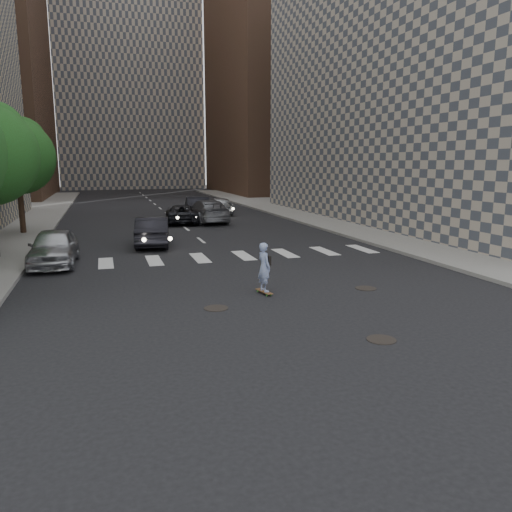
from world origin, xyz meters
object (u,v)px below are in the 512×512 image
Objects in this scene: traffic_car_a at (153,231)px; traffic_car_d at (219,206)px; skateboarder at (264,267)px; traffic_car_e at (197,207)px; silver_sedan at (54,247)px; tree_c at (18,154)px; traffic_car_c at (182,214)px; traffic_car_b at (207,211)px.

traffic_car_a is 15.53m from traffic_car_d.
skateboarder is 23.59m from traffic_car_e.
skateboarder is 9.66m from silver_sedan.
traffic_car_e is at bearing -102.66° from traffic_car_a.
traffic_car_c is at bearing 15.99° from tree_c.
traffic_car_b reaches higher than traffic_car_a.
traffic_car_e reaches higher than traffic_car_d.
skateboarder is at bearing 80.77° from traffic_car_d.
traffic_car_b is 5.44m from traffic_car_d.
traffic_car_c is at bearing -1.39° from traffic_car_b.
traffic_car_d reaches higher than traffic_car_c.
traffic_car_a is (4.34, 3.81, -0.01)m from silver_sedan.
tree_c reaches higher than traffic_car_e.
traffic_car_d is (2.03, 5.04, -0.07)m from traffic_car_b.
traffic_car_c is (-1.79, -0.11, -0.15)m from traffic_car_b.
tree_c is 13.79m from traffic_car_e.
traffic_car_d is 2.34m from traffic_car_e.
traffic_car_d is (13.43, 7.90, -3.92)m from tree_c.
traffic_car_d is (4.14, 24.68, -0.15)m from skateboarder.
traffic_car_d is at bearing -116.83° from traffic_car_b.
traffic_car_a is at bearing 76.36° from traffic_car_e.
tree_c reaches higher than silver_sedan.
skateboarder is at bearing 110.30° from traffic_car_a.
traffic_car_b is at bearing -170.35° from traffic_car_c.
traffic_car_b is at bearing 56.88° from silver_sedan.
silver_sedan is 1.03× the size of traffic_car_d.
skateboarder is 25.03m from traffic_car_d.
traffic_car_d is at bearing -120.39° from traffic_car_c.
traffic_car_e reaches higher than traffic_car_a.
traffic_car_b reaches higher than traffic_car_d.
traffic_car_a is 0.82× the size of traffic_car_b.
traffic_car_b is at bearing 68.34° from traffic_car_d.
traffic_car_c is at bearing 53.74° from traffic_car_d.
traffic_car_d is at bearing -143.43° from traffic_car_e.
silver_sedan is at bearing 58.72° from traffic_car_d.
tree_c reaches higher than traffic_car_d.
silver_sedan reaches higher than traffic_car_a.
traffic_car_b is at bearing 14.10° from tree_c.
silver_sedan is at bearing 48.42° from traffic_car_a.
traffic_car_b is at bearing -109.99° from traffic_car_a.
skateboarder is 0.36× the size of traffic_car_c.
traffic_car_b is 1.18× the size of traffic_car_c.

